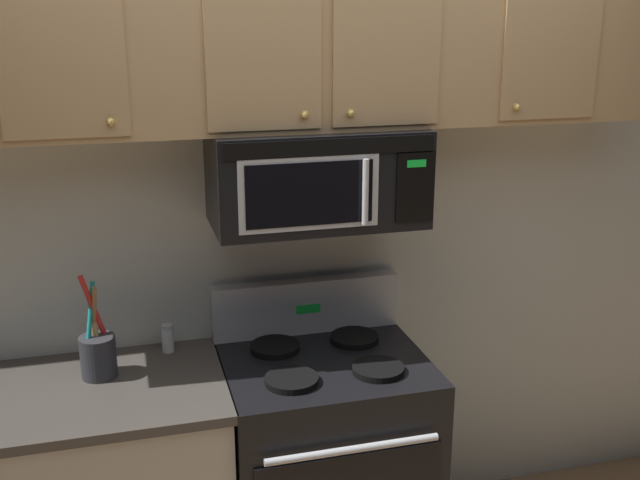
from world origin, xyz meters
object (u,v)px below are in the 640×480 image
at_px(utensil_crock_charcoal, 98,352).
at_px(stove_range, 324,461).
at_px(over_range_microwave, 316,177).
at_px(salt_shaker, 168,338).

bearing_deg(utensil_crock_charcoal, stove_range, -6.42).
relative_size(over_range_microwave, utensil_crock_charcoal, 2.00).
bearing_deg(stove_range, over_range_microwave, 90.14).
bearing_deg(stove_range, salt_shaker, 157.41).
bearing_deg(over_range_microwave, utensil_crock_charcoal, -178.20).
xyz_separation_m(stove_range, utensil_crock_charcoal, (-0.81, 0.09, 0.52)).
distance_m(stove_range, over_range_microwave, 1.11).
relative_size(utensil_crock_charcoal, salt_shaker, 3.45).
height_order(stove_range, utensil_crock_charcoal, utensil_crock_charcoal).
height_order(utensil_crock_charcoal, salt_shaker, utensil_crock_charcoal).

